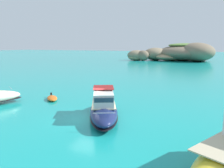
# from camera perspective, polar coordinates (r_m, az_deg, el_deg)

# --- Properties ---
(ground_plane) EXTENTS (400.00, 400.00, 0.00)m
(ground_plane) POSITION_cam_1_polar(r_m,az_deg,el_deg) (20.01, -6.49, -8.48)
(ground_plane) COLOR teal
(islet_large) EXTENTS (28.27, 28.44, 6.97)m
(islet_large) POSITION_cam_1_polar(r_m,az_deg,el_deg) (94.70, 18.00, 7.34)
(islet_large) COLOR #756651
(islet_large) RESTS_ON ground
(islet_small) EXTENTS (17.11, 14.74, 5.00)m
(islet_small) POSITION_cam_1_polar(r_m,az_deg,el_deg) (93.62, 8.96, 7.20)
(islet_small) COLOR #84755B
(islet_small) RESTS_ON ground
(motorboat_navy) EXTENTS (5.60, 8.11, 2.47)m
(motorboat_navy) POSITION_cam_1_polar(r_m,az_deg,el_deg) (19.63, -2.08, -6.37)
(motorboat_navy) COLOR navy
(motorboat_navy) RESTS_ON ground
(dinghy_tender) EXTENTS (2.57, 2.66, 0.58)m
(dinghy_tender) POSITION_cam_1_polar(r_m,az_deg,el_deg) (27.04, -14.65, -3.41)
(dinghy_tender) COLOR orange
(dinghy_tender) RESTS_ON ground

